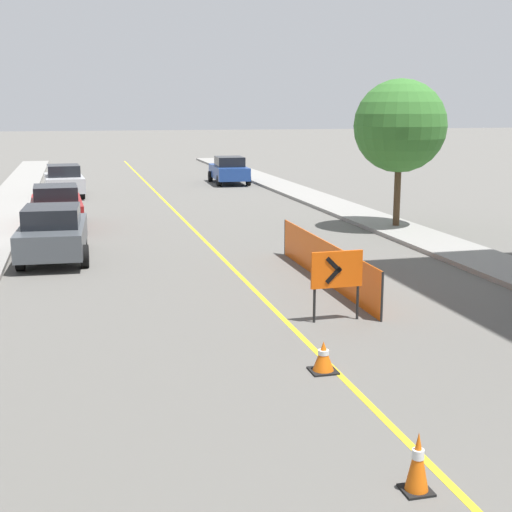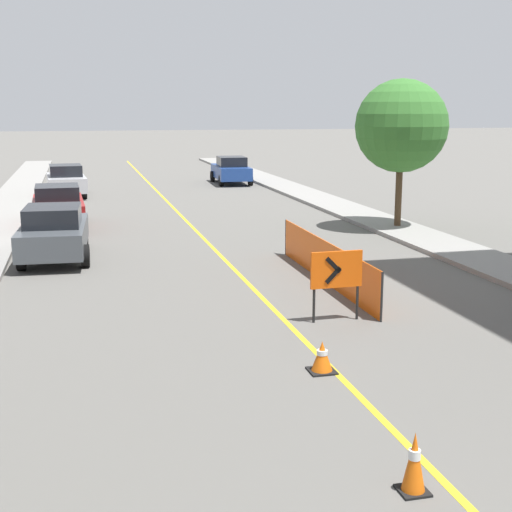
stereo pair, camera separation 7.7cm
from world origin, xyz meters
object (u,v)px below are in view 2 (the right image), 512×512
object	(u,v)px
arrow_barricade_primary	(336,272)
parked_car_curb_far	(66,180)
traffic_cone_third	(414,463)
parked_car_curb_mid	(58,206)
traffic_cone_fourth	(322,357)
street_tree_right_near	(401,126)
parked_car_curb_near	(54,233)
parked_car_opposite_side	(231,170)

from	to	relation	value
arrow_barricade_primary	parked_car_curb_far	distance (m)	24.22
traffic_cone_third	parked_car_curb_far	size ratio (longest dim) A/B	0.17
arrow_barricade_primary	parked_car_curb_mid	size ratio (longest dim) A/B	0.34
traffic_cone_fourth	street_tree_right_near	xyz separation A→B (m)	(7.43, 13.00, 3.46)
traffic_cone_third	parked_car_curb_near	bearing A→B (deg)	106.80
parked_car_curb_near	street_tree_right_near	xyz separation A→B (m)	(12.02, 2.48, 2.92)
traffic_cone_third	parked_car_curb_mid	xyz separation A→B (m)	(-4.36, 20.25, 0.43)
parked_car_curb_mid	traffic_cone_third	bearing A→B (deg)	-79.53
parked_car_opposite_side	street_tree_right_near	xyz separation A→B (m)	(2.55, -17.22, 2.92)
parked_car_curb_near	street_tree_right_near	distance (m)	12.62
parked_car_curb_near	arrow_barricade_primary	bearing A→B (deg)	-50.29
parked_car_curb_near	parked_car_curb_mid	xyz separation A→B (m)	(-0.01, 5.84, 0.00)
parked_car_curb_near	parked_car_opposite_side	distance (m)	21.86
traffic_cone_third	parked_car_opposite_side	size ratio (longest dim) A/B	0.17
parked_car_curb_near	traffic_cone_fourth	bearing A→B (deg)	-63.46
traffic_cone_fourth	parked_car_opposite_side	size ratio (longest dim) A/B	0.12
parked_car_opposite_side	street_tree_right_near	bearing A→B (deg)	-78.84
parked_car_curb_near	parked_car_curb_far	xyz separation A→B (m)	(0.16, 15.74, 0.00)
parked_car_curb_mid	parked_car_curb_far	bearing A→B (deg)	87.30
traffic_cone_fourth	parked_car_curb_near	distance (m)	11.49
traffic_cone_fourth	parked_car_opposite_side	distance (m)	30.62
traffic_cone_fourth	parked_car_opposite_side	bearing A→B (deg)	80.82
street_tree_right_near	parked_car_opposite_side	bearing A→B (deg)	98.42
traffic_cone_fourth	street_tree_right_near	bearing A→B (deg)	60.24
parked_car_opposite_side	street_tree_right_near	size ratio (longest dim) A/B	0.83
arrow_barricade_primary	street_tree_right_near	distance (m)	12.30
parked_car_curb_near	parked_car_opposite_side	size ratio (longest dim) A/B	1.00
parked_car_curb_mid	parked_car_opposite_side	distance (m)	16.80
parked_car_curb_near	parked_car_curb_far	distance (m)	15.74
parked_car_curb_near	parked_car_opposite_side	world-z (taller)	same
traffic_cone_fourth	arrow_barricade_primary	distance (m)	3.08
arrow_barricade_primary	parked_car_opposite_side	xyz separation A→B (m)	(3.64, 27.51, -0.24)
parked_car_curb_far	street_tree_right_near	distance (m)	18.03
traffic_cone_third	parked_car_curb_near	world-z (taller)	parked_car_curb_near
traffic_cone_third	street_tree_right_near	size ratio (longest dim) A/B	0.14
traffic_cone_fourth	arrow_barricade_primary	size ratio (longest dim) A/B	0.36
parked_car_curb_far	parked_car_opposite_side	size ratio (longest dim) A/B	1.00
traffic_cone_third	parked_car_opposite_side	distance (m)	34.50
traffic_cone_third	traffic_cone_fourth	distance (m)	3.90
arrow_barricade_primary	parked_car_opposite_side	distance (m)	27.75
parked_car_curb_far	street_tree_right_near	size ratio (longest dim) A/B	0.84
parked_car_curb_near	parked_car_curb_far	bearing A→B (deg)	92.36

